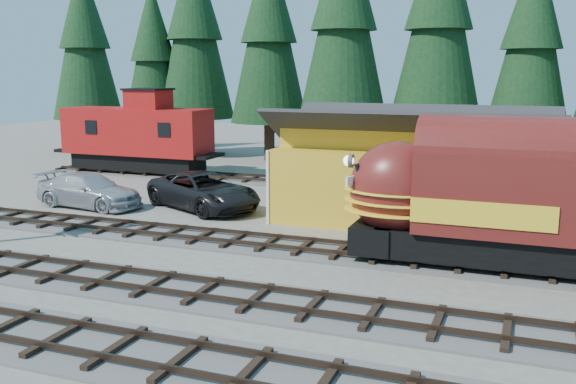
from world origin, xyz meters
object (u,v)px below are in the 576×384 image
(depot, at_px, (413,158))
(pickup_truck_a, at_px, (204,191))
(locomotive, at_px, (553,207))
(caboose, at_px, (138,135))
(pickup_truck_b, at_px, (89,191))

(depot, distance_m, pickup_truck_a, 10.57)
(locomotive, relative_size, caboose, 1.46)
(depot, height_order, locomotive, depot)
(locomotive, bearing_deg, depot, 132.15)
(depot, relative_size, pickup_truck_a, 1.91)
(depot, xyz_separation_m, pickup_truck_a, (-10.31, -1.15, -2.03))
(pickup_truck_a, distance_m, pickup_truck_b, 5.98)
(locomotive, relative_size, pickup_truck_a, 2.24)
(locomotive, distance_m, pickup_truck_a, 17.12)
(locomotive, bearing_deg, pickup_truck_b, 170.46)
(pickup_truck_b, bearing_deg, locomotive, -94.15)
(caboose, xyz_separation_m, pickup_truck_a, (9.69, -8.65, -1.71))
(depot, height_order, caboose, caboose)
(caboose, height_order, pickup_truck_a, caboose)
(depot, relative_size, caboose, 1.24)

